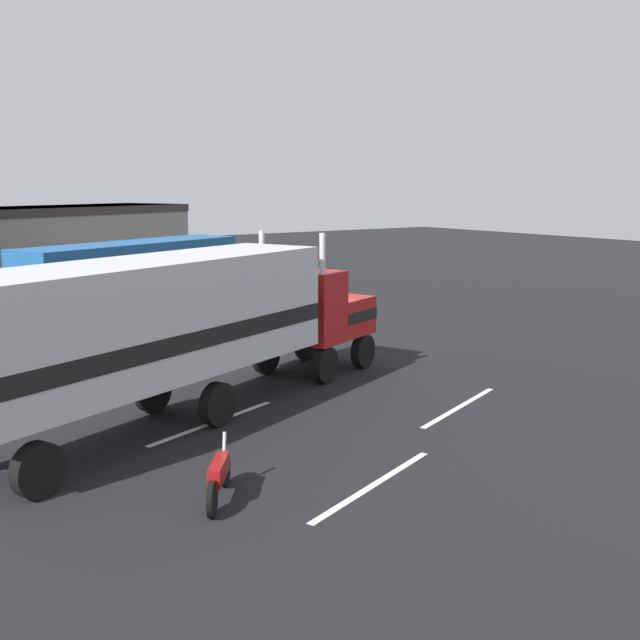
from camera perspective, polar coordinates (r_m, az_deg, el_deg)
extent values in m
plane|color=black|center=(25.10, -0.69, -3.53)|extent=(120.00, 120.00, 0.00)
cube|color=silver|center=(19.58, -7.92, -7.55)|extent=(4.18, 1.67, 0.01)
cube|color=silver|center=(21.05, 10.33, -6.36)|extent=(4.16, 1.74, 0.01)
cube|color=silver|center=(15.64, 4.03, -12.10)|extent=(4.18, 1.69, 0.01)
cube|color=#B21919|center=(25.05, 0.70, 0.42)|extent=(2.62, 3.00, 1.20)
cube|color=#B21919|center=(23.65, -1.35, 1.06)|extent=(2.25, 2.85, 2.20)
cube|color=silver|center=(25.84, 1.81, 0.71)|extent=(0.88, 1.97, 1.08)
cube|color=black|center=(25.04, 0.70, 0.55)|extent=(2.63, 3.03, 0.36)
cylinder|color=silver|center=(23.75, -4.30, 2.54)|extent=(0.18, 0.18, 3.40)
cylinder|color=silver|center=(22.51, 0.18, 2.15)|extent=(0.18, 0.18, 3.40)
cube|color=silver|center=(18.71, -12.30, 0.14)|extent=(10.70, 6.41, 2.80)
cube|color=black|center=(18.78, -12.25, -1.12)|extent=(10.71, 6.45, 0.44)
cylinder|color=silver|center=(24.94, -3.27, -1.39)|extent=(1.45, 1.09, 0.64)
cylinder|color=black|center=(26.10, -1.00, -1.76)|extent=(1.13, 0.70, 1.10)
cylinder|color=black|center=(24.98, 3.20, -2.32)|extent=(1.13, 0.70, 1.10)
cylinder|color=black|center=(24.27, -4.02, -2.69)|extent=(1.13, 0.70, 1.10)
cylinder|color=black|center=(23.05, 0.38, -3.35)|extent=(1.13, 0.70, 1.10)
cylinder|color=black|center=(20.63, -12.28, -5.20)|extent=(1.13, 0.70, 1.10)
cylinder|color=black|center=(19.19, -7.59, -6.21)|extent=(1.13, 0.70, 1.10)
cylinder|color=black|center=(15.77, -20.20, -10.41)|extent=(1.13, 0.70, 1.10)
cylinder|color=#2D3347|center=(22.17, -13.86, -4.57)|extent=(0.18, 0.18, 0.82)
cylinder|color=#2D3347|center=(22.09, -14.19, -4.63)|extent=(0.18, 0.18, 0.82)
cylinder|color=#333338|center=(21.97, -14.10, -2.84)|extent=(0.34, 0.34, 0.58)
sphere|color=tan|center=(21.88, -14.15, -1.80)|extent=(0.23, 0.23, 0.23)
cube|color=black|center=(22.13, -14.37, -2.68)|extent=(0.28, 0.20, 0.36)
cube|color=#1E5999|center=(34.71, -13.71, 3.25)|extent=(11.16, 6.43, 2.90)
cube|color=black|center=(34.65, -13.75, 4.20)|extent=(10.57, 6.23, 0.90)
cylinder|color=black|center=(38.54, -10.31, 1.85)|extent=(1.03, 0.63, 1.00)
cylinder|color=black|center=(37.03, -7.79, 1.59)|extent=(1.03, 0.63, 1.00)
cylinder|color=black|center=(33.42, -19.57, 0.18)|extent=(1.03, 0.63, 1.00)
cylinder|color=black|center=(31.67, -17.11, -0.20)|extent=(1.03, 0.63, 1.00)
cylinder|color=black|center=(15.57, -7.03, -10.97)|extent=(0.48, 0.59, 0.66)
cylinder|color=black|center=(14.25, -8.01, -13.05)|extent=(0.48, 0.59, 0.66)
cube|color=maroon|center=(14.80, -7.52, -10.96)|extent=(0.86, 1.02, 0.36)
cylinder|color=silver|center=(15.32, -7.13, -9.53)|extent=(0.23, 0.27, 0.69)
cube|color=#9E938C|center=(51.92, -18.59, 5.52)|extent=(18.07, 12.07, 4.51)
cube|color=#3F3833|center=(51.82, -18.72, 7.73)|extent=(18.20, 12.20, 0.50)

